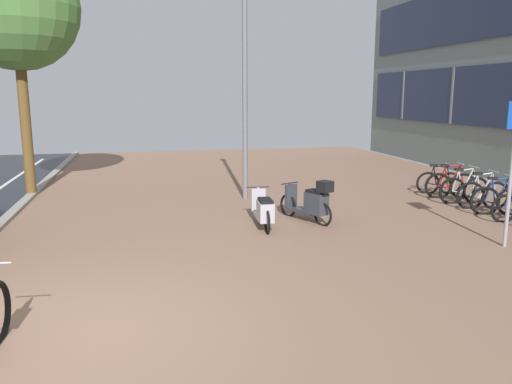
# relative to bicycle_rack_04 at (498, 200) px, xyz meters

# --- Properties ---
(ground) EXTENTS (21.00, 40.00, 0.13)m
(ground) POSITION_rel_bicycle_rack_04_xyz_m (-7.51, -4.23, -0.37)
(ground) COLOR #202229
(bicycle_rack_04) EXTENTS (1.31, 0.51, 0.99)m
(bicycle_rack_04) POSITION_rel_bicycle_rack_04_xyz_m (0.00, 0.00, 0.00)
(bicycle_rack_04) COLOR black
(bicycle_rack_04) RESTS_ON ground
(bicycle_rack_05) EXTENTS (1.37, 0.48, 1.00)m
(bicycle_rack_05) POSITION_rel_bicycle_rack_04_xyz_m (0.08, 0.67, 0.00)
(bicycle_rack_05) COLOR black
(bicycle_rack_05) RESTS_ON ground
(bicycle_rack_06) EXTENTS (1.42, 0.48, 1.02)m
(bicycle_rack_06) POSITION_rel_bicycle_rack_04_xyz_m (0.01, 1.33, 0.01)
(bicycle_rack_06) COLOR black
(bicycle_rack_06) RESTS_ON ground
(bicycle_rack_07) EXTENTS (1.40, 0.52, 1.02)m
(bicycle_rack_07) POSITION_rel_bicycle_rack_04_xyz_m (0.06, 2.00, 0.01)
(bicycle_rack_07) COLOR black
(bicycle_rack_07) RESTS_ON ground
(bicycle_rack_08) EXTENTS (1.24, 0.53, 0.92)m
(bicycle_rack_08) POSITION_rel_bicycle_rack_04_xyz_m (0.12, 2.67, -0.02)
(bicycle_rack_08) COLOR black
(bicycle_rack_08) RESTS_ON ground
(scooter_near) EXTENTS (0.52, 1.78, 0.80)m
(scooter_near) POSITION_rel_bicycle_rack_04_xyz_m (-5.75, 0.09, 0.03)
(scooter_near) COLOR black
(scooter_near) RESTS_ON ground
(scooter_mid) EXTENTS (0.91, 1.57, 1.02)m
(scooter_mid) POSITION_rel_bicycle_rack_04_xyz_m (-4.59, 0.31, 0.11)
(scooter_mid) COLOR black
(scooter_mid) RESTS_ON ground
(lamp_post) EXTENTS (0.20, 0.52, 5.85)m
(lamp_post) POSITION_rel_bicycle_rack_04_xyz_m (-5.50, 3.19, 2.90)
(lamp_post) COLOR slate
(lamp_post) RESTS_ON ground
(street_tree) EXTENTS (3.35, 3.35, 6.80)m
(street_tree) POSITION_rel_bicycle_rack_04_xyz_m (-11.36, 5.05, 4.76)
(street_tree) COLOR brown
(street_tree) RESTS_ON ground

